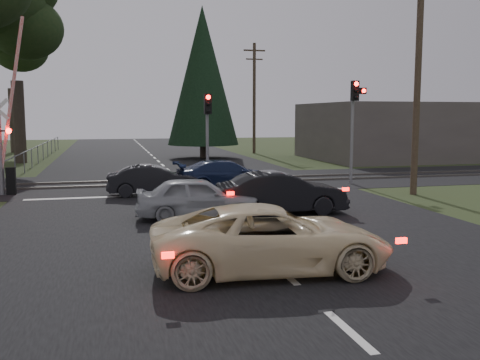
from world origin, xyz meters
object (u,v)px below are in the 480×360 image
object	(u,v)px
cream_coupe	(271,239)
silver_car	(198,198)
crossing_signal	(6,143)
traffic_signal_right	(355,112)
blue_sedan	(227,175)
utility_pole_mid	(254,96)
utility_pole_near	(418,75)
dark_hatchback	(282,193)
dark_car_far	(154,180)
utility_pole_far	(202,103)
traffic_signal_center	(208,123)

from	to	relation	value
cream_coupe	silver_car	bearing A→B (deg)	9.33
crossing_signal	silver_car	world-z (taller)	crossing_signal
traffic_signal_right	silver_car	world-z (taller)	traffic_signal_right
blue_sedan	crossing_signal	bearing A→B (deg)	81.15
utility_pole_mid	blue_sedan	distance (m)	22.57
utility_pole_near	dark_hatchback	size ratio (longest dim) A/B	2.19
crossing_signal	blue_sedan	distance (m)	8.92
dark_car_far	silver_car	bearing A→B (deg)	-166.91
utility_pole_far	blue_sedan	size ratio (longest dim) A/B	2.05
crossing_signal	traffic_signal_center	distance (m)	8.36
crossing_signal	utility_pole_far	bearing A→B (deg)	70.77
utility_pole_near	dark_car_far	world-z (taller)	utility_pole_near
utility_pole_far	cream_coupe	size ratio (longest dim) A/B	1.85
utility_pole_near	dark_car_far	xyz separation A→B (m)	(-10.13, 2.28, -4.13)
dark_car_far	cream_coupe	bearing A→B (deg)	-169.42
crossing_signal	silver_car	bearing A→B (deg)	-45.63
cream_coupe	crossing_signal	bearing A→B (deg)	33.61
utility_pole_mid	blue_sedan	size ratio (longest dim) A/B	2.05
utility_pole_mid	silver_car	size ratio (longest dim) A/B	2.38
utility_pole_near	blue_sedan	size ratio (longest dim) A/B	2.05
traffic_signal_right	utility_pole_near	world-z (taller)	utility_pole_near
utility_pole_far	blue_sedan	bearing A→B (deg)	-98.66
cream_coupe	traffic_signal_center	bearing A→B (deg)	-0.88
traffic_signal_right	dark_hatchback	xyz separation A→B (m)	(-5.54, -6.25, -2.64)
utility_pole_near	dark_hatchback	distance (m)	8.14
utility_pole_near	blue_sedan	xyz separation A→B (m)	(-7.01, 2.94, -4.09)
utility_pole_near	dark_hatchback	world-z (taller)	utility_pole_near
silver_car	dark_car_far	world-z (taller)	silver_car
traffic_signal_right	silver_car	distance (m)	10.78
dark_car_far	crossing_signal	bearing A→B (deg)	78.34
utility_pole_mid	utility_pole_far	distance (m)	25.00
utility_pole_far	dark_hatchback	size ratio (longest dim) A/B	2.19
crossing_signal	utility_pole_mid	world-z (taller)	utility_pole_mid
utility_pole_near	utility_pole_far	world-z (taller)	same
traffic_signal_right	utility_pole_near	distance (m)	3.87
crossing_signal	dark_hatchback	world-z (taller)	crossing_signal
dark_hatchback	utility_pole_far	bearing A→B (deg)	-4.62
utility_pole_mid	utility_pole_near	bearing A→B (deg)	-90.00
traffic_signal_right	traffic_signal_center	world-z (taller)	traffic_signal_right
cream_coupe	silver_car	size ratio (longest dim) A/B	1.29
utility_pole_far	utility_pole_mid	bearing A→B (deg)	-90.00
silver_car	dark_car_far	bearing A→B (deg)	14.60
dark_hatchback	silver_car	xyz separation A→B (m)	(-2.74, -0.13, -0.03)
traffic_signal_right	blue_sedan	size ratio (longest dim) A/B	1.07
traffic_signal_center	utility_pole_far	bearing A→B (deg)	80.40
traffic_signal_right	silver_car	bearing A→B (deg)	-142.33
traffic_signal_right	traffic_signal_center	bearing A→B (deg)	169.59
traffic_signal_center	utility_pole_far	distance (m)	44.99
blue_sedan	silver_car	bearing A→B (deg)	155.96
crossing_signal	traffic_signal_right	bearing A→B (deg)	-1.21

